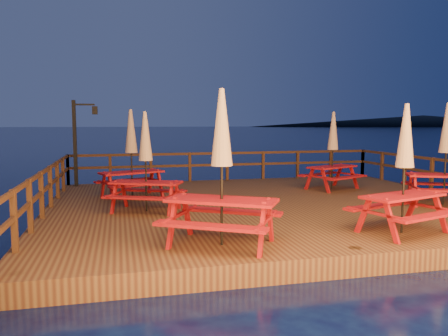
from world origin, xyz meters
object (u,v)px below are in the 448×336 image
at_px(lamp_post, 79,135).
at_px(picnic_table_2, 222,165).
at_px(picnic_table_0, 146,160).
at_px(picnic_table_1, 131,152).

bearing_deg(lamp_post, picnic_table_2, -69.67).
relative_size(picnic_table_0, picnic_table_2, 0.88).
distance_m(lamp_post, picnic_table_1, 3.35).
xyz_separation_m(picnic_table_0, picnic_table_1, (-0.29, 2.11, 0.06)).
bearing_deg(lamp_post, picnic_table_1, -59.68).
distance_m(lamp_post, picnic_table_2, 8.96).
xyz_separation_m(picnic_table_0, picnic_table_2, (1.15, -3.42, 0.17)).
xyz_separation_m(lamp_post, picnic_table_1, (1.68, -2.87, -0.44)).
bearing_deg(picnic_table_1, lamp_post, 99.61).
bearing_deg(lamp_post, picnic_table_0, -68.44).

